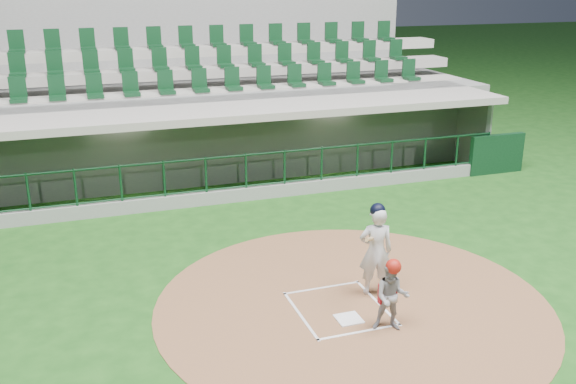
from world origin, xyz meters
name	(u,v)px	position (x,y,z in m)	size (l,w,h in m)	color
ground	(333,302)	(0.00, 0.00, 0.00)	(120.00, 120.00, 0.00)	#174513
dirt_circle	(352,304)	(0.30, -0.20, 0.01)	(7.20, 7.20, 0.01)	brown
home_plate	(349,319)	(0.00, -0.70, 0.02)	(0.43, 0.43, 0.02)	white
batter_box_chalk	(340,308)	(0.00, -0.30, 0.02)	(1.55, 1.80, 0.01)	silver
dugout_structure	(234,148)	(0.17, 7.82, 0.95)	(16.40, 3.70, 3.00)	slate
seating_deck	(206,112)	(0.00, 10.91, 1.42)	(17.00, 6.72, 5.15)	slate
batter	(376,249)	(0.85, 0.04, 0.91)	(0.89, 0.92, 1.80)	silver
catcher	(392,295)	(0.53, -1.21, 0.64)	(0.72, 0.66, 1.29)	#939398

